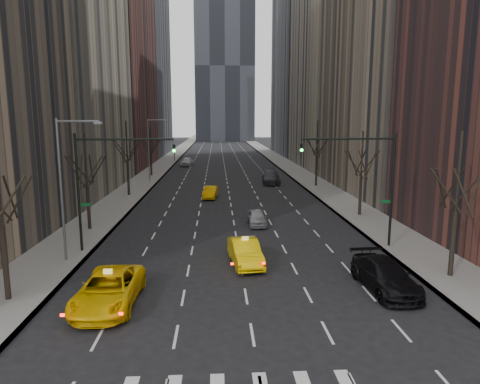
{
  "coord_description": "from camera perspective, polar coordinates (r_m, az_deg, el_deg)",
  "views": [
    {
      "loc": [
        -1.44,
        -16.91,
        9.08
      ],
      "look_at": [
        0.32,
        15.67,
        3.5
      ],
      "focal_mm": 32.0,
      "sensor_mm": 36.0,
      "label": 1
    }
  ],
  "objects": [
    {
      "name": "traffic_mast_right",
      "position": [
        30.98,
        16.86,
        2.63
      ],
      "size": [
        6.69,
        0.39,
        8.0
      ],
      "color": "black",
      "rests_on": "ground"
    },
    {
      "name": "bld_right_far",
      "position": [
        85.59,
        13.35,
        20.18
      ],
      "size": [
        14.0,
        28.0,
        50.0
      ],
      "primitive_type": "cube",
      "color": "tan",
      "rests_on": "ground"
    },
    {
      "name": "tree_rw_b",
      "position": [
        41.51,
        15.84,
        1.92
      ],
      "size": [
        3.36,
        3.5,
        7.82
      ],
      "color": "black",
      "rests_on": "ground"
    },
    {
      "name": "traffic_mast_left",
      "position": [
        30.12,
        -17.83,
        2.39
      ],
      "size": [
        6.69,
        0.39,
        8.0
      ],
      "color": "black",
      "rests_on": "ground"
    },
    {
      "name": "tree_lw_d",
      "position": [
        69.93,
        -11.8,
        4.98
      ],
      "size": [
        3.36,
        3.5,
        7.36
      ],
      "color": "black",
      "rests_on": "ground"
    },
    {
      "name": "far_car_white",
      "position": [
        84.51,
        -7.12,
        4.04
      ],
      "size": [
        2.5,
        5.13,
        1.69
      ],
      "primitive_type": "imported",
      "rotation": [
        0.0,
        0.0,
        -0.1
      ],
      "color": "silver",
      "rests_on": "ground"
    },
    {
      "name": "sidewalk_right",
      "position": [
        88.44,
        5.85,
        3.81
      ],
      "size": [
        4.5,
        320.0,
        0.15
      ],
      "primitive_type": "cube",
      "color": "slate",
      "rests_on": "ground"
    },
    {
      "name": "silver_sedan_ahead",
      "position": [
        37.09,
        2.24,
        -3.42
      ],
      "size": [
        1.58,
        3.89,
        1.32
      ],
      "primitive_type": "imported",
      "rotation": [
        0.0,
        0.0,
        0.0
      ],
      "color": "gray",
      "rests_on": "ground"
    },
    {
      "name": "streetlight_near",
      "position": [
        28.71,
        -22.19,
        2.06
      ],
      "size": [
        2.83,
        0.22,
        9.0
      ],
      "color": "slate",
      "rests_on": "ground"
    },
    {
      "name": "bld_left_far",
      "position": [
        86.27,
        -17.36,
        17.9
      ],
      "size": [
        14.0,
        28.0,
        44.0
      ],
      "primitive_type": "cube",
      "color": "brown",
      "rests_on": "ground"
    },
    {
      "name": "tree_lw_a",
      "position": [
        23.99,
        -29.19,
        -4.07
      ],
      "size": [
        3.36,
        3.5,
        8.28
      ],
      "color": "black",
      "rests_on": "ground"
    },
    {
      "name": "bld_left_deep",
      "position": [
        116.57,
        -13.77,
        19.78
      ],
      "size": [
        14.0,
        30.0,
        60.0
      ],
      "primitive_type": "cube",
      "color": "slate",
      "rests_on": "ground"
    },
    {
      "name": "tree_rw_a",
      "position": [
        27.06,
        26.79,
        -2.44
      ],
      "size": [
        3.36,
        3.5,
        8.28
      ],
      "color": "black",
      "rests_on": "ground"
    },
    {
      "name": "tree_lw_b",
      "position": [
        36.86,
        -19.7,
        0.77
      ],
      "size": [
        3.36,
        3.5,
        7.82
      ],
      "color": "black",
      "rests_on": "ground"
    },
    {
      "name": "ground",
      "position": [
        19.24,
        1.65,
        -18.45
      ],
      "size": [
        400.0,
        400.0,
        0.0
      ],
      "primitive_type": "plane",
      "color": "black",
      "rests_on": "ground"
    },
    {
      "name": "sidewalk_left",
      "position": [
        88.04,
        -10.14,
        3.69
      ],
      "size": [
        4.5,
        320.0,
        0.15
      ],
      "primitive_type": "cube",
      "color": "slate",
      "rests_on": "ground"
    },
    {
      "name": "taxi_suv",
      "position": [
        22.46,
        -17.1,
        -12.32
      ],
      "size": [
        2.83,
        5.96,
        1.64
      ],
      "primitive_type": "imported",
      "rotation": [
        0.0,
        0.0,
        -0.02
      ],
      "color": "yellow",
      "rests_on": "ground"
    },
    {
      "name": "parked_suv_black",
      "position": [
        24.61,
        18.75,
        -10.5
      ],
      "size": [
        2.62,
        5.65,
        1.6
      ],
      "primitive_type": "imported",
      "rotation": [
        0.0,
        0.0,
        0.07
      ],
      "color": "black",
      "rests_on": "ground"
    },
    {
      "name": "tree_lw_c",
      "position": [
        52.23,
        -14.77,
        3.85
      ],
      "size": [
        3.36,
        3.5,
        8.74
      ],
      "color": "black",
      "rests_on": "ground"
    },
    {
      "name": "bld_right_deep",
      "position": [
        115.96,
        8.89,
        19.49
      ],
      "size": [
        14.0,
        30.0,
        58.0
      ],
      "primitive_type": "cube",
      "color": "slate",
      "rests_on": "ground"
    },
    {
      "name": "far_taxi",
      "position": [
        49.75,
        -3.94,
        -0.03
      ],
      "size": [
        1.91,
        4.31,
        1.38
      ],
      "primitive_type": "imported",
      "rotation": [
        0.0,
        0.0,
        -0.11
      ],
      "color": "#E19A04",
      "rests_on": "ground"
    },
    {
      "name": "tree_rw_c",
      "position": [
        58.69,
        10.2,
        4.62
      ],
      "size": [
        3.36,
        3.5,
        8.74
      ],
      "color": "black",
      "rests_on": "ground"
    },
    {
      "name": "far_suv_grey",
      "position": [
        60.98,
        4.16,
        1.95
      ],
      "size": [
        2.85,
        6.16,
        1.74
      ],
      "primitive_type": "imported",
      "rotation": [
        0.0,
        0.0,
        -0.07
      ],
      "color": "#303035",
      "rests_on": "ground"
    },
    {
      "name": "taxi_sedan",
      "position": [
        27.26,
        0.69,
        -8.01
      ],
      "size": [
        2.21,
        4.93,
        1.57
      ],
      "primitive_type": "imported",
      "rotation": [
        0.0,
        0.0,
        0.12
      ],
      "color": "yellow",
      "rests_on": "ground"
    },
    {
      "name": "streetlight_far",
      "position": [
        62.71,
        -11.77,
        6.34
      ],
      "size": [
        2.83,
        0.22,
        9.0
      ],
      "color": "slate",
      "rests_on": "ground"
    }
  ]
}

